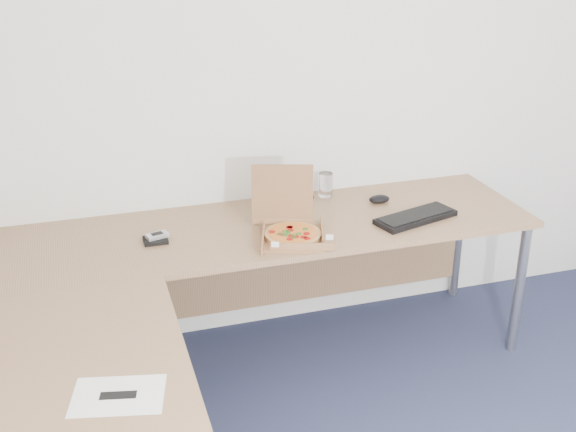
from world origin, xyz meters
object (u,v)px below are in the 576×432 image
object	(u,v)px
pizza_box	(292,230)
wallet	(155,240)
desk	(222,282)
drinking_glass	(326,185)
keyboard	(416,217)

from	to	relation	value
pizza_box	wallet	size ratio (longest dim) A/B	3.14
desk	pizza_box	bearing A→B (deg)	35.44
pizza_box	drinking_glass	size ratio (longest dim) A/B	2.66
desk	keyboard	distance (m)	1.04
pizza_box	keyboard	size ratio (longest dim) A/B	0.81
pizza_box	drinking_glass	bearing A→B (deg)	71.25
keyboard	desk	bearing A→B (deg)	179.64
desk	keyboard	world-z (taller)	keyboard
desk	keyboard	xyz separation A→B (m)	(1.00, 0.28, 0.04)
keyboard	wallet	distance (m)	1.22
drinking_glass	keyboard	bearing A→B (deg)	-53.73
drinking_glass	wallet	size ratio (longest dim) A/B	1.18
keyboard	drinking_glass	bearing A→B (deg)	110.22
pizza_box	desk	bearing A→B (deg)	-126.74
desk	pizza_box	xyz separation A→B (m)	(0.38, 0.27, 0.06)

